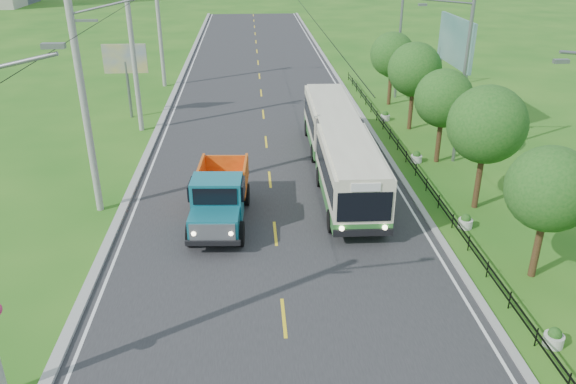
{
  "coord_description": "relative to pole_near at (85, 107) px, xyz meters",
  "views": [
    {
      "loc": [
        -0.95,
        -15.76,
        12.15
      ],
      "look_at": [
        0.59,
        6.28,
        1.9
      ],
      "focal_mm": 35.0,
      "sensor_mm": 36.0,
      "label": 1
    }
  ],
  "objects": [
    {
      "name": "tree_third",
      "position": [
        18.12,
        -0.86,
        -1.11
      ],
      "size": [
        3.6,
        3.62,
        6.0
      ],
      "color": "#382314",
      "rests_on": "ground"
    },
    {
      "name": "curb_left",
      "position": [
        1.06,
        11.0,
        -5.02
      ],
      "size": [
        0.4,
        120.0,
        0.15
      ],
      "primitive_type": "cube",
      "color": "#9E9E99",
      "rests_on": "ground"
    },
    {
      "name": "planter_mid",
      "position": [
        16.86,
        5.0,
        -4.81
      ],
      "size": [
        0.64,
        0.64,
        0.67
      ],
      "color": "silver",
      "rests_on": "ground"
    },
    {
      "name": "tree_back",
      "position": [
        18.12,
        17.14,
        -1.44
      ],
      "size": [
        3.3,
        3.36,
        5.5
      ],
      "color": "#382314",
      "rests_on": "ground"
    },
    {
      "name": "billboard_left",
      "position": [
        -1.24,
        15.0,
        -1.23
      ],
      "size": [
        3.0,
        0.2,
        5.2
      ],
      "color": "slate",
      "rests_on": "ground"
    },
    {
      "name": "streetlight_far",
      "position": [
        18.9,
        19.0,
        -0.19
      ],
      "size": [
        3.02,
        0.2,
        9.07
      ],
      "color": "slate",
      "rests_on": "ground"
    },
    {
      "name": "tree_fourth",
      "position": [
        18.12,
        5.14,
        -1.51
      ],
      "size": [
        3.24,
        3.31,
        5.4
      ],
      "color": "#382314",
      "rests_on": "ground"
    },
    {
      "name": "dump_truck",
      "position": [
        5.83,
        -1.71,
        -3.65
      ],
      "size": [
        2.72,
        6.21,
        2.55
      ],
      "rotation": [
        0.0,
        0.0,
        -0.06
      ],
      "color": "#146879",
      "rests_on": "ground"
    },
    {
      "name": "curb_right",
      "position": [
        15.41,
        11.0,
        -5.04
      ],
      "size": [
        0.3,
        120.0,
        0.1
      ],
      "primitive_type": "cube",
      "color": "#9E9E99",
      "rests_on": "ground"
    },
    {
      "name": "planter_near",
      "position": [
        16.86,
        -3.0,
        -4.81
      ],
      "size": [
        0.64,
        0.64,
        0.67
      ],
      "color": "silver",
      "rests_on": "ground"
    },
    {
      "name": "tree_fifth",
      "position": [
        18.12,
        11.14,
        -1.24
      ],
      "size": [
        3.48,
        3.52,
        5.8
      ],
      "color": "#382314",
      "rests_on": "ground"
    },
    {
      "name": "road",
      "position": [
        8.26,
        11.0,
        -5.08
      ],
      "size": [
        14.0,
        120.0,
        0.02
      ],
      "primitive_type": "cube",
      "color": "#28282B",
      "rests_on": "ground"
    },
    {
      "name": "planter_far",
      "position": [
        16.86,
        13.0,
        -4.81
      ],
      "size": [
        0.64,
        0.64,
        0.67
      ],
      "color": "silver",
      "rests_on": "ground"
    },
    {
      "name": "pole_near",
      "position": [
        0.0,
        0.0,
        0.0
      ],
      "size": [
        3.51,
        0.32,
        10.0
      ],
      "color": "gray",
      "rests_on": "ground"
    },
    {
      "name": "pole_far",
      "position": [
        0.0,
        24.0,
        0.0
      ],
      "size": [
        3.51,
        0.32,
        10.0
      ],
      "color": "gray",
      "rests_on": "ground"
    },
    {
      "name": "ground",
      "position": [
        8.26,
        -9.0,
        -5.09
      ],
      "size": [
        240.0,
        240.0,
        0.0
      ],
      "primitive_type": "plane",
      "color": "#205F16",
      "rests_on": "ground"
    },
    {
      "name": "pole_mid",
      "position": [
        0.0,
        12.0,
        0.0
      ],
      "size": [
        3.51,
        0.32,
        10.0
      ],
      "color": "gray",
      "rests_on": "ground"
    },
    {
      "name": "edge_line_right",
      "position": [
        14.91,
        11.0,
        -5.07
      ],
      "size": [
        0.12,
        120.0,
        0.0
      ],
      "primitive_type": "cube",
      "color": "silver",
      "rests_on": "road"
    },
    {
      "name": "railing_right",
      "position": [
        16.26,
        5.0,
        -4.79
      ],
      "size": [
        0.04,
        40.0,
        0.6
      ],
      "primitive_type": "cube",
      "color": "black",
      "rests_on": "ground"
    },
    {
      "name": "billboard_right",
      "position": [
        20.56,
        11.0,
        0.25
      ],
      "size": [
        0.24,
        6.0,
        7.3
      ],
      "color": "slate",
      "rests_on": "ground"
    },
    {
      "name": "edge_line_left",
      "position": [
        1.61,
        11.0,
        -5.07
      ],
      "size": [
        0.12,
        120.0,
        0.0
      ],
      "primitive_type": "cube",
      "color": "silver",
      "rests_on": "road"
    },
    {
      "name": "tree_second",
      "position": [
        18.12,
        -6.86,
        -1.57
      ],
      "size": [
        3.18,
        3.26,
        5.3
      ],
      "color": "#382314",
      "rests_on": "ground"
    },
    {
      "name": "planter_front",
      "position": [
        16.86,
        -11.0,
        -4.81
      ],
      "size": [
        0.64,
        0.64,
        0.67
      ],
      "color": "silver",
      "rests_on": "ground"
    },
    {
      "name": "bus",
      "position": [
        12.04,
        3.45,
        -3.27
      ],
      "size": [
        2.88,
        15.78,
        3.04
      ],
      "rotation": [
        0.0,
        0.0,
        -0.02
      ],
      "color": "#2C6F2D",
      "rests_on": "ground"
    },
    {
      "name": "centre_dash",
      "position": [
        8.26,
        -9.0,
        -5.07
      ],
      "size": [
        0.12,
        2.2,
        0.0
      ],
      "primitive_type": "cube",
      "color": "yellow",
      "rests_on": "road"
    },
    {
      "name": "streetlight_mid",
      "position": [
        18.9,
        5.0,
        -0.19
      ],
      "size": [
        3.02,
        0.2,
        9.07
      ],
      "color": "slate",
      "rests_on": "ground"
    }
  ]
}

